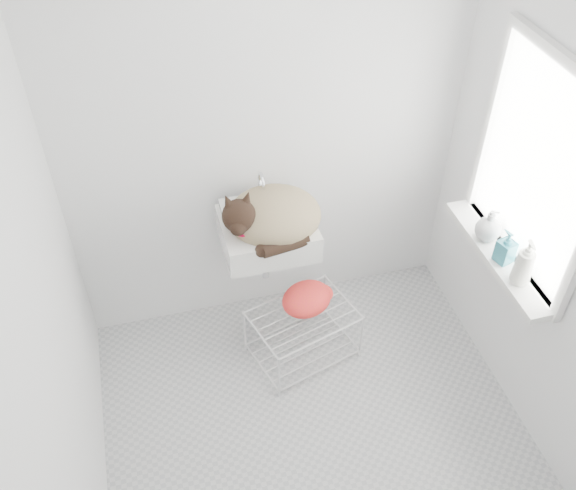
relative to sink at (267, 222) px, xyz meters
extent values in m
cube|color=#B7B7B7|center=(0.06, -0.74, -0.85)|extent=(2.20, 2.00, 0.02)
cube|color=white|center=(0.06, 0.26, 0.40)|extent=(2.20, 0.02, 2.50)
cube|color=white|center=(1.16, -0.74, 0.40)|extent=(0.02, 2.00, 2.50)
cube|color=white|center=(-1.04, -0.74, 0.40)|extent=(0.02, 2.00, 2.50)
cube|color=white|center=(1.15, -0.54, 0.50)|extent=(0.01, 0.80, 1.00)
cube|color=white|center=(1.13, -0.54, 0.50)|extent=(0.04, 0.90, 1.10)
cube|color=white|center=(1.07, -0.54, -0.02)|extent=(0.16, 0.88, 0.04)
cube|color=white|center=(0.00, 0.00, 0.00)|extent=(0.49, 0.43, 0.20)
ellipsoid|color=tan|center=(0.03, -0.01, 0.03)|extent=(0.52, 0.46, 0.25)
sphere|color=black|center=(-0.15, -0.09, 0.14)|extent=(0.20, 0.20, 0.18)
torus|color=#BE0027|center=(-0.13, -0.09, 0.09)|extent=(0.17, 0.17, 0.07)
cube|color=silver|center=(0.14, -0.24, -0.70)|extent=(0.64, 0.53, 0.33)
ellipsoid|color=#FF4E17|center=(0.17, -0.19, -0.49)|extent=(0.37, 0.34, 0.13)
imported|color=white|center=(1.06, -0.75, 0.00)|extent=(0.10, 0.10, 0.21)
imported|color=teal|center=(1.06, -0.59, 0.00)|extent=(0.10, 0.10, 0.18)
imported|color=silver|center=(1.06, -0.42, 0.00)|extent=(0.18, 0.18, 0.17)
camera|label=1|loc=(-0.57, -2.55, 2.19)|focal=39.96mm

